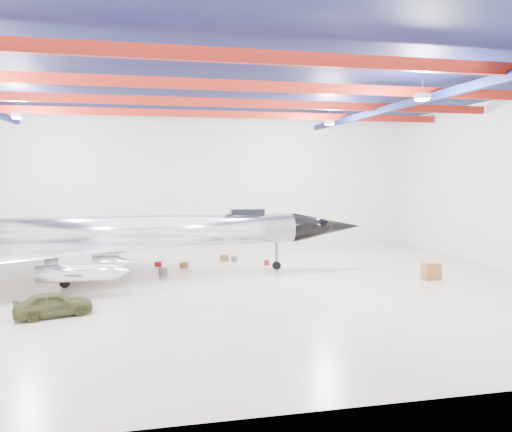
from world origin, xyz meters
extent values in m
plane|color=#BAAF94|center=(0.00, 0.00, 0.00)|extent=(40.00, 40.00, 0.00)
plane|color=silver|center=(0.00, 15.00, 5.50)|extent=(40.00, 0.00, 40.00)
plane|color=#0A0F38|center=(0.00, 0.00, 11.00)|extent=(40.00, 40.00, 0.00)
cube|color=maroon|center=(0.00, -9.00, 10.40)|extent=(39.50, 0.25, 0.50)
cube|color=maroon|center=(0.00, -3.00, 10.40)|extent=(39.50, 0.25, 0.50)
cube|color=maroon|center=(0.00, 3.00, 10.40)|extent=(39.50, 0.25, 0.50)
cube|color=maroon|center=(0.00, 9.00, 10.40)|extent=(39.50, 0.25, 0.50)
cube|color=#0B1545|center=(12.00, 0.00, 10.10)|extent=(0.25, 29.50, 0.40)
cube|color=silver|center=(10.00, -6.00, 9.70)|extent=(0.55, 0.55, 0.25)
cube|color=silver|center=(-10.00, 6.00, 9.70)|extent=(0.55, 0.55, 0.25)
cube|color=silver|center=(10.00, 6.00, 9.70)|extent=(0.55, 0.55, 0.25)
cylinder|color=silver|center=(-2.98, 3.71, 2.70)|extent=(19.31, 2.09, 1.93)
cone|color=black|center=(9.08, 3.81, 2.70)|extent=(4.84, 1.97, 1.93)
cube|color=black|center=(3.77, 3.77, 3.71)|extent=(2.13, 0.79, 0.48)
cylinder|color=silver|center=(-5.83, -1.62, 1.35)|extent=(3.67, 0.90, 0.87)
cylinder|color=silver|center=(-5.85, 0.80, 1.35)|extent=(3.67, 0.90, 0.87)
cylinder|color=silver|center=(-5.90, 6.59, 1.35)|extent=(3.67, 0.90, 0.87)
cylinder|color=silver|center=(-5.92, 9.00, 1.35)|extent=(3.67, 0.90, 0.87)
cylinder|color=#59595B|center=(5.70, 3.78, 0.87)|extent=(0.17, 0.17, 1.74)
cylinder|color=black|center=(5.70, 3.78, 0.27)|extent=(0.54, 0.22, 0.54)
cylinder|color=#59595B|center=(-6.82, 1.27, 0.87)|extent=(0.17, 0.17, 1.74)
cylinder|color=black|center=(-6.82, 1.27, 0.27)|extent=(0.54, 0.22, 0.54)
cylinder|color=#59595B|center=(-6.86, 6.10, 0.87)|extent=(0.17, 0.17, 1.74)
cylinder|color=black|center=(-6.86, 6.10, 0.27)|extent=(0.54, 0.22, 0.54)
imported|color=#393C1E|center=(-6.41, -4.36, 0.56)|extent=(3.50, 2.18, 1.11)
cube|color=brown|center=(13.74, -1.12, 0.49)|extent=(1.10, 0.61, 0.97)
cube|color=olive|center=(-7.10, 3.48, 0.19)|extent=(0.63, 0.54, 0.39)
cube|color=#9F0F16|center=(-1.74, 6.57, 0.15)|extent=(0.51, 0.44, 0.31)
cylinder|color=#59595B|center=(-1.52, 3.35, 0.25)|extent=(0.63, 0.63, 0.50)
cube|color=olive|center=(2.88, 7.70, 0.21)|extent=(0.72, 0.63, 0.43)
cylinder|color=#9F0F16|center=(5.45, 5.51, 0.17)|extent=(0.39, 0.39, 0.33)
cube|color=olive|center=(-0.09, 5.63, 0.18)|extent=(0.62, 0.57, 0.36)
cylinder|color=#59595B|center=(3.51, 7.18, 0.20)|extent=(0.56, 0.56, 0.39)
camera|label=1|loc=(-2.24, -26.96, 6.25)|focal=35.00mm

